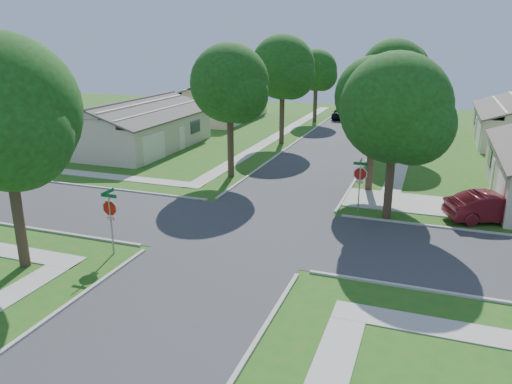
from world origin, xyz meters
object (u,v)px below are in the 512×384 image
object	(u,v)px
tree_w_near	(230,87)
tree_w_far	(317,72)
tree_e_mid	(394,76)
car_curb_east	(363,122)
stop_sign_ne	(360,176)
tree_e_far	(405,70)
tree_ne_corner	(396,113)
house_nw_near	(137,130)
tree_sw_corner	(5,118)
house_nw_far	(217,106)
stop_sign_sw	(110,211)
car_driveway	(492,207)
car_curb_west	(341,114)
tree_e_near	(375,100)
tree_w_mid	(283,70)

from	to	relation	value
tree_w_near	tree_w_far	world-z (taller)	tree_w_near
tree_e_mid	car_curb_east	size ratio (longest dim) A/B	2.10
stop_sign_ne	tree_e_far	bearing A→B (deg)	89.90
tree_e_mid	tree_ne_corner	world-z (taller)	tree_e_mid
tree_e_far	car_curb_east	size ratio (longest dim) A/B	1.99
tree_w_near	house_nw_near	bearing A→B (deg)	152.17
car_curb_east	tree_sw_corner	bearing A→B (deg)	-95.24
tree_e_mid	house_nw_near	bearing A→B (deg)	-163.85
tree_e_far	tree_ne_corner	size ratio (longest dim) A/B	1.01
house_nw_far	stop_sign_sw	bearing A→B (deg)	-72.90
car_driveway	car_curb_west	distance (m)	34.36
car_driveway	tree_w_far	bearing A→B (deg)	6.49
stop_sign_ne	tree_e_near	size ratio (longest dim) A/B	0.36
car_curb_west	stop_sign_ne	bearing A→B (deg)	101.12
tree_e_far	tree_w_far	distance (m)	9.42
tree_e_near	tree_w_near	world-z (taller)	tree_w_near
tree_w_mid	tree_ne_corner	size ratio (longest dim) A/B	1.10
tree_w_far	tree_ne_corner	distance (m)	31.77
tree_ne_corner	car_curb_west	size ratio (longest dim) A/B	2.05
tree_w_far	car_driveway	distance (m)	33.10
stop_sign_ne	tree_e_mid	world-z (taller)	tree_e_mid
tree_sw_corner	house_nw_near	world-z (taller)	tree_sw_corner
tree_w_near	car_driveway	size ratio (longest dim) A/B	1.90
car_driveway	tree_sw_corner	bearing A→B (deg)	100.37
tree_e_far	tree_w_far	size ratio (longest dim) A/B	1.09
tree_e_near	tree_ne_corner	size ratio (longest dim) A/B	0.96
tree_w_near	car_curb_west	world-z (taller)	tree_w_near
stop_sign_ne	tree_w_near	distance (m)	11.07
tree_e_near	tree_w_mid	world-z (taller)	tree_w_mid
tree_e_near	tree_w_mid	xyz separation A→B (m)	(-9.39, 12.00, 0.85)
tree_w_mid	tree_ne_corner	distance (m)	20.10
stop_sign_ne	tree_ne_corner	distance (m)	3.96
car_driveway	tree_e_mid	bearing A→B (deg)	0.46
tree_e_near	tree_w_far	size ratio (longest dim) A/B	1.03
tree_e_near	house_nw_near	world-z (taller)	tree_e_near
tree_sw_corner	stop_sign_sw	bearing A→B (deg)	39.97
stop_sign_ne	tree_e_mid	xyz separation A→B (m)	(0.06, 16.31, 4.22)
tree_ne_corner	car_curb_west	distance (m)	34.25
stop_sign_sw	house_nw_far	world-z (taller)	house_nw_far
stop_sign_ne	tree_w_far	world-z (taller)	tree_w_far
tree_e_mid	house_nw_far	xyz separation A→B (m)	(-20.75, 10.99, -4.74)
stop_sign_ne	house_nw_far	xyz separation A→B (m)	(-20.69, 27.30, -0.51)
house_nw_near	tree_e_mid	bearing A→B (deg)	16.15
tree_w_far	tree_ne_corner	size ratio (longest dim) A/B	0.93
house_nw_far	tree_ne_corner	bearing A→B (deg)	-51.19
tree_w_near	tree_w_far	distance (m)	25.01
tree_e_far	car_curb_west	world-z (taller)	tree_e_far
tree_w_mid	car_driveway	xyz separation A→B (m)	(16.14, -15.51, -5.71)
tree_w_near	tree_e_near	bearing A→B (deg)	-0.00
tree_w_far	car_curb_east	bearing A→B (deg)	-27.35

